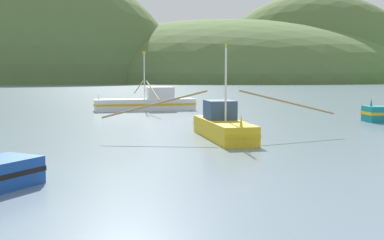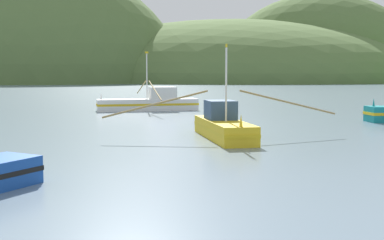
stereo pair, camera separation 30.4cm
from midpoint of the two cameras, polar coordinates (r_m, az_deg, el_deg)
name	(u,v)px [view 2 (the right image)]	position (r m, az deg, el deg)	size (l,w,h in m)	color
hill_far_right	(26,82)	(235.25, -18.57, 4.16)	(142.67, 114.14, 106.06)	#516B38
hill_far_center	(226,81)	(246.18, 4.00, 4.47)	(182.36, 145.89, 58.98)	#516B38
hill_far_left	(318,81)	(253.41, 14.34, 4.34)	(103.69, 82.95, 85.12)	#516B38
fishing_boat_white	(150,103)	(53.90, -4.68, 2.01)	(10.96, 15.71, 6.37)	white
fishing_boat_yellow	(223,126)	(31.00, 3.88, -0.67)	(14.05, 8.50, 5.82)	gold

